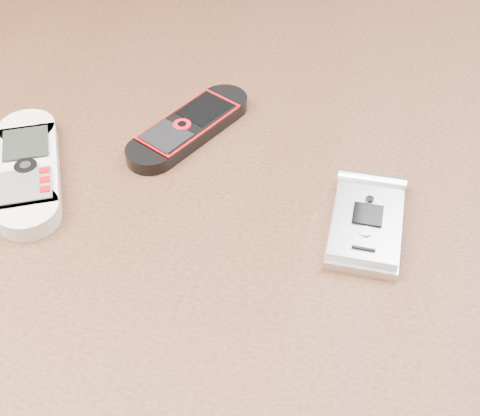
# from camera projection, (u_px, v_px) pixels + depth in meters

# --- Properties ---
(table) EXTENTS (1.20, 0.80, 0.75)m
(table) POSITION_uv_depth(u_px,v_px,m) (234.00, 305.00, 0.56)
(table) COLOR black
(table) RESTS_ON ground
(nokia_white) EXTENTS (0.10, 0.15, 0.02)m
(nokia_white) POSITION_uv_depth(u_px,v_px,m) (28.00, 169.00, 0.51)
(nokia_white) COLOR beige
(nokia_white) RESTS_ON table
(nokia_black_red) EXTENTS (0.09, 0.13, 0.01)m
(nokia_black_red) POSITION_uv_depth(u_px,v_px,m) (189.00, 127.00, 0.55)
(nokia_black_red) COLOR black
(nokia_black_red) RESTS_ON table
(motorola_razr) EXTENTS (0.05, 0.10, 0.01)m
(motorola_razr) POSITION_uv_depth(u_px,v_px,m) (366.00, 223.00, 0.47)
(motorola_razr) COLOR silver
(motorola_razr) RESTS_ON table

